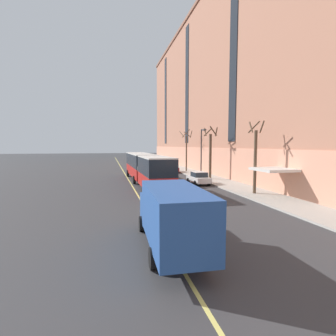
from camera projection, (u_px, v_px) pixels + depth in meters
ground_plane at (152, 183)px, 33.15m from camera, size 260.00×260.00×0.00m
sidewalk at (209, 178)px, 38.04m from camera, size 4.12×160.00×0.15m
apartment_facade at (274, 66)px, 35.58m from camera, size 15.20×110.00×31.20m
city_bus at (145, 167)px, 32.39m from camera, size 3.31×20.60×3.68m
parked_car_white_0 at (199, 178)px, 32.24m from camera, size 2.04×4.27×1.56m
parked_car_white_2 at (153, 161)px, 66.54m from camera, size 1.98×4.72×1.56m
parked_car_red_3 at (171, 168)px, 46.42m from camera, size 2.04×4.82×1.56m
parked_car_black_4 at (160, 164)px, 56.01m from camera, size 2.08×4.73×1.56m
box_truck at (171, 214)px, 11.68m from camera, size 2.51×7.51×3.00m
street_tree_near_corner at (255, 158)px, 25.17m from camera, size 1.40×1.43×7.02m
street_tree_mid_block at (210, 152)px, 36.14m from camera, size 2.01×1.96×7.24m
street_tree_far_uptown at (186, 150)px, 47.15m from camera, size 2.13×1.97×7.59m
street_lamp at (202, 148)px, 36.40m from camera, size 0.36×1.48×6.86m
lane_centerline at (129, 181)px, 35.49m from camera, size 0.16×140.00×0.01m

